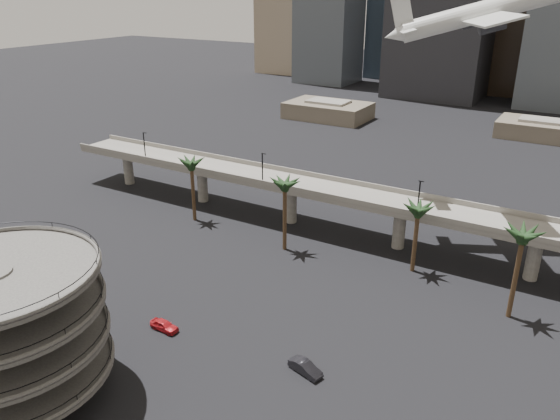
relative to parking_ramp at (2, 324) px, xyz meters
The scene contains 8 objects.
ground 16.79m from the parking_ramp, 17.10° to the left, with size 700.00×700.00×0.00m, color black.
parking_ramp is the anchor object (origin of this frame).
overpass 60.46m from the parking_ramp, 77.57° to the left, with size 130.00×9.30×14.70m.
palm_trees 56.79m from the parking_ramp, 64.34° to the left, with size 76.40×18.40×14.00m.
low_buildings 147.81m from the parking_ramp, 82.26° to the left, with size 135.00×27.50×6.80m.
airborne_jet 82.74m from the parking_ramp, 66.51° to the left, with size 29.96×27.78×11.46m.
car_a 21.26m from the parking_ramp, 73.42° to the left, with size 1.71×4.26×1.45m, color red.
car_b 34.43m from the parking_ramp, 38.08° to the left, with size 1.60×4.58×1.51m, color black.
Camera 1 is at (38.02, -30.90, 43.48)m, focal length 35.00 mm.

